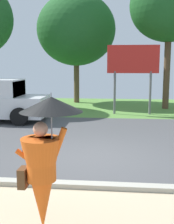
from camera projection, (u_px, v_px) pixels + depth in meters
ground_plane at (98, 134)px, 10.90m from camera, size 40.00×22.00×0.20m
monk_pedestrian at (44, 163)px, 4.34m from camera, size 1.03×0.92×2.13m
roadside_billboard at (133, 64)px, 14.59m from camera, size 2.60×0.12×3.50m
tree_left_far at (170, 5)px, 16.00m from camera, size 4.41×4.41×7.79m
tree_right_mid at (76, 30)px, 18.91m from camera, size 5.12×5.12×7.11m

